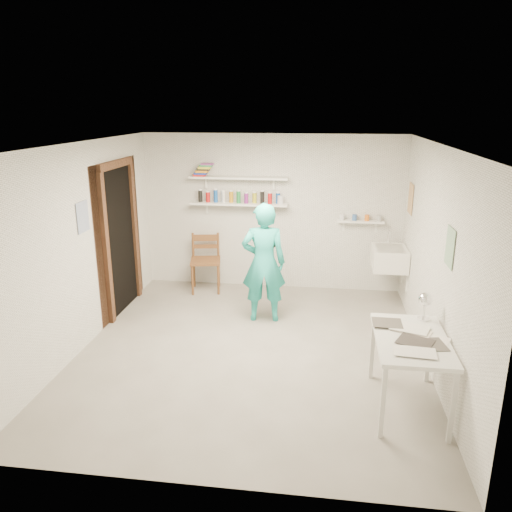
# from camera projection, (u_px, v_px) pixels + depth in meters

# --- Properties ---
(floor) EXTENTS (4.00, 4.50, 0.02)m
(floor) POSITION_uv_depth(u_px,v_px,m) (252.00, 351.00, 5.94)
(floor) COLOR slate
(floor) RESTS_ON ground
(ceiling) EXTENTS (4.00, 4.50, 0.02)m
(ceiling) POSITION_uv_depth(u_px,v_px,m) (251.00, 143.00, 5.25)
(ceiling) COLOR silver
(ceiling) RESTS_ON wall_back
(wall_back) EXTENTS (4.00, 0.02, 2.40)m
(wall_back) POSITION_uv_depth(u_px,v_px,m) (272.00, 213.00, 7.74)
(wall_back) COLOR silver
(wall_back) RESTS_ON ground
(wall_front) EXTENTS (4.00, 0.02, 2.40)m
(wall_front) POSITION_uv_depth(u_px,v_px,m) (205.00, 345.00, 3.45)
(wall_front) COLOR silver
(wall_front) RESTS_ON ground
(wall_left) EXTENTS (0.02, 4.50, 2.40)m
(wall_left) POSITION_uv_depth(u_px,v_px,m) (82.00, 247.00, 5.85)
(wall_left) COLOR silver
(wall_left) RESTS_ON ground
(wall_right) EXTENTS (0.02, 4.50, 2.40)m
(wall_right) POSITION_uv_depth(u_px,v_px,m) (437.00, 260.00, 5.34)
(wall_right) COLOR silver
(wall_right) RESTS_ON ground
(doorway_recess) EXTENTS (0.02, 0.90, 2.00)m
(doorway_recess) POSITION_uv_depth(u_px,v_px,m) (120.00, 241.00, 6.90)
(doorway_recess) COLOR black
(doorway_recess) RESTS_ON wall_left
(corridor_box) EXTENTS (1.40, 1.50, 2.10)m
(corridor_box) POSITION_uv_depth(u_px,v_px,m) (71.00, 235.00, 6.98)
(corridor_box) COLOR brown
(corridor_box) RESTS_ON ground
(door_lintel) EXTENTS (0.06, 1.05, 0.10)m
(door_lintel) POSITION_uv_depth(u_px,v_px,m) (115.00, 164.00, 6.60)
(door_lintel) COLOR brown
(door_lintel) RESTS_ON wall_left
(door_jamb_near) EXTENTS (0.06, 0.10, 2.00)m
(door_jamb_near) POSITION_uv_depth(u_px,v_px,m) (106.00, 251.00, 6.43)
(door_jamb_near) COLOR brown
(door_jamb_near) RESTS_ON ground
(door_jamb_far) EXTENTS (0.06, 0.10, 2.00)m
(door_jamb_far) POSITION_uv_depth(u_px,v_px,m) (135.00, 232.00, 7.38)
(door_jamb_far) COLOR brown
(door_jamb_far) RESTS_ON ground
(shelf_lower) EXTENTS (1.50, 0.22, 0.03)m
(shelf_lower) POSITION_uv_depth(u_px,v_px,m) (239.00, 204.00, 7.64)
(shelf_lower) COLOR white
(shelf_lower) RESTS_ON wall_back
(shelf_upper) EXTENTS (1.50, 0.22, 0.03)m
(shelf_upper) POSITION_uv_depth(u_px,v_px,m) (239.00, 178.00, 7.52)
(shelf_upper) COLOR white
(shelf_upper) RESTS_ON wall_back
(ledge_shelf) EXTENTS (0.70, 0.14, 0.03)m
(ledge_shelf) POSITION_uv_depth(u_px,v_px,m) (360.00, 222.00, 7.50)
(ledge_shelf) COLOR white
(ledge_shelf) RESTS_ON wall_back
(poster_left) EXTENTS (0.01, 0.28, 0.36)m
(poster_left) POSITION_uv_depth(u_px,v_px,m) (83.00, 217.00, 5.80)
(poster_left) COLOR #334C7F
(poster_left) RESTS_ON wall_left
(poster_right_a) EXTENTS (0.01, 0.34, 0.42)m
(poster_right_a) POSITION_uv_depth(u_px,v_px,m) (411.00, 199.00, 6.95)
(poster_right_a) COLOR #995933
(poster_right_a) RESTS_ON wall_right
(poster_right_b) EXTENTS (0.01, 0.30, 0.38)m
(poster_right_b) POSITION_uv_depth(u_px,v_px,m) (450.00, 247.00, 4.73)
(poster_right_b) COLOR #3F724C
(poster_right_b) RESTS_ON wall_right
(belfast_sink) EXTENTS (0.48, 0.60, 0.30)m
(belfast_sink) POSITION_uv_depth(u_px,v_px,m) (389.00, 258.00, 7.13)
(belfast_sink) COLOR white
(belfast_sink) RESTS_ON wall_right
(man) EXTENTS (0.63, 0.45, 1.61)m
(man) POSITION_uv_depth(u_px,v_px,m) (264.00, 263.00, 6.57)
(man) COLOR #23AFA5
(man) RESTS_ON ground
(wall_clock) EXTENTS (0.29, 0.07, 0.29)m
(wall_clock) POSITION_uv_depth(u_px,v_px,m) (268.00, 239.00, 6.70)
(wall_clock) COLOR beige
(wall_clock) RESTS_ON man
(wooden_chair) EXTENTS (0.53, 0.51, 0.97)m
(wooden_chair) POSITION_uv_depth(u_px,v_px,m) (205.00, 261.00, 7.73)
(wooden_chair) COLOR brown
(wooden_chair) RESTS_ON ground
(work_table) EXTENTS (0.66, 1.09, 0.73)m
(work_table) POSITION_uv_depth(u_px,v_px,m) (408.00, 373.00, 4.72)
(work_table) COLOR silver
(work_table) RESTS_ON ground
(desk_lamp) EXTENTS (0.14, 0.14, 0.14)m
(desk_lamp) POSITION_uv_depth(u_px,v_px,m) (425.00, 299.00, 4.94)
(desk_lamp) COLOR silver
(desk_lamp) RESTS_ON work_table
(spray_cans) EXTENTS (1.34, 0.06, 0.17)m
(spray_cans) POSITION_uv_depth(u_px,v_px,m) (239.00, 197.00, 7.61)
(spray_cans) COLOR black
(spray_cans) RESTS_ON shelf_lower
(book_stack) EXTENTS (0.30, 0.14, 0.20)m
(book_stack) POSITION_uv_depth(u_px,v_px,m) (203.00, 170.00, 7.56)
(book_stack) COLOR red
(book_stack) RESTS_ON shelf_upper
(ledge_pots) EXTENTS (0.48, 0.07, 0.09)m
(ledge_pots) POSITION_uv_depth(u_px,v_px,m) (361.00, 218.00, 7.49)
(ledge_pots) COLOR silver
(ledge_pots) RESTS_ON ledge_shelf
(papers) EXTENTS (0.30, 0.22, 0.03)m
(papers) POSITION_uv_depth(u_px,v_px,m) (412.00, 336.00, 4.61)
(papers) COLOR silver
(papers) RESTS_ON work_table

